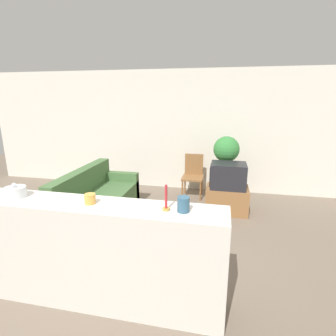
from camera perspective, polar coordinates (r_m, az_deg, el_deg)
name	(u,v)px	position (r m, az deg, el deg)	size (l,w,h in m)	color
ground_plane	(109,277)	(3.47, -12.75, -22.20)	(14.00, 14.00, 0.00)	#756656
wall_back	(168,131)	(6.09, -0.09, 8.07)	(9.00, 0.06, 2.70)	silver
couch	(97,203)	(4.74, -15.15, -7.40)	(0.83, 1.86, 0.90)	#476B3D
tv_stand	(227,199)	(5.07, 12.65, -6.70)	(0.77, 0.53, 0.48)	olive
television	(228,175)	(4.92, 12.89, -1.60)	(0.64, 0.49, 0.46)	#232328
wooden_chair	(193,174)	(5.68, 5.49, -1.23)	(0.44, 0.44, 0.91)	olive
plant_stand	(224,184)	(5.52, 12.17, -3.38)	(0.19, 0.19, 0.75)	olive
potted_plant	(226,150)	(5.35, 12.59, 3.88)	(0.51, 0.51, 0.61)	#4C4C51
foreground_counter	(92,253)	(2.91, -16.26, -17.36)	(2.70, 0.44, 1.09)	silver
decorative_bowl	(15,192)	(3.11, -30.32, -4.54)	(0.21, 0.21, 0.15)	silver
candle_jar	(90,199)	(2.64, -16.61, -6.44)	(0.11, 0.11, 0.10)	gold
candlestick	(166,202)	(2.38, -0.42, -7.43)	(0.07, 0.07, 0.24)	#B7933D
coffee_tin	(183,204)	(2.35, 3.37, -7.90)	(0.11, 0.11, 0.14)	#335B75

